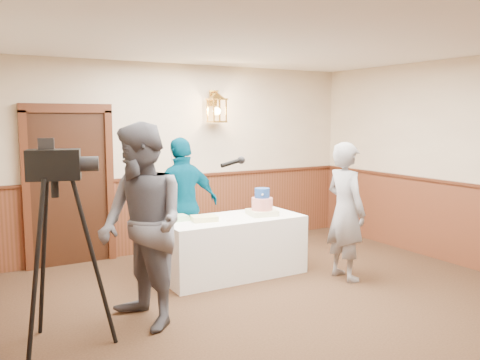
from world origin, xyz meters
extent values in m
plane|color=#311F13|center=(0.00, 0.00, 0.00)|extent=(7.00, 7.00, 0.00)
cube|color=#C3AE92|center=(0.00, 3.50, 1.40)|extent=(6.00, 0.02, 2.80)
cube|color=white|center=(0.00, 0.00, 2.80)|extent=(6.00, 7.00, 0.02)
cube|color=#542D18|center=(0.00, 3.48, 0.55)|extent=(5.98, 0.04, 1.10)
cube|color=#482213|center=(0.00, 3.46, 1.12)|extent=(5.98, 0.07, 0.04)
cube|color=black|center=(-1.60, 3.45, 1.05)|extent=(1.00, 0.06, 2.10)
cube|color=white|center=(0.07, 1.90, 0.38)|extent=(1.80, 0.80, 0.75)
cube|color=beige|center=(0.49, 1.85, 0.78)|extent=(0.39, 0.39, 0.07)
cylinder|color=red|center=(0.49, 1.85, 0.90)|extent=(0.27, 0.27, 0.16)
cylinder|color=navy|center=(0.49, 1.85, 1.04)|extent=(0.19, 0.19, 0.12)
cube|color=#F1EA90|center=(-0.33, 1.88, 0.78)|extent=(0.34, 0.29, 0.06)
cube|color=#8FC78C|center=(-0.62, 2.08, 0.78)|extent=(0.27, 0.22, 0.06)
imported|color=#52525C|center=(-1.44, 0.95, 0.99)|extent=(0.91, 1.08, 1.97)
cylinder|color=black|center=(-0.44, 1.01, 1.54)|extent=(0.23, 0.05, 0.09)
sphere|color=black|center=(-0.31, 1.01, 1.56)|extent=(0.08, 0.08, 0.08)
imported|color=gray|center=(1.22, 1.08, 0.86)|extent=(0.43, 0.64, 1.71)
imported|color=#004560|center=(-0.40, 2.36, 0.88)|extent=(1.07, 0.54, 1.76)
cube|color=black|center=(-2.24, 0.83, 1.62)|extent=(0.47, 0.34, 0.26)
cylinder|color=black|center=(-1.97, 0.75, 1.62)|extent=(0.20, 0.17, 0.13)
camera|label=1|loc=(-3.01, -3.62, 2.02)|focal=38.00mm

